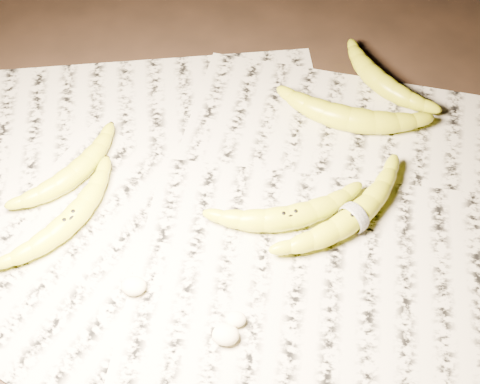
# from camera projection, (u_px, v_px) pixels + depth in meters

# --- Properties ---
(ground) EXTENTS (3.00, 3.00, 0.00)m
(ground) POSITION_uv_depth(u_px,v_px,m) (224.00, 224.00, 0.97)
(ground) COLOR black
(ground) RESTS_ON ground
(newspaper_patch) EXTENTS (0.90, 0.70, 0.01)m
(newspaper_patch) POSITION_uv_depth(u_px,v_px,m) (232.00, 216.00, 0.98)
(newspaper_patch) COLOR beige
(newspaper_patch) RESTS_ON ground
(banana_left_a) EXTENTS (0.15, 0.20, 0.04)m
(banana_left_a) POSITION_uv_depth(u_px,v_px,m) (69.00, 220.00, 0.95)
(banana_left_a) COLOR #B8BF17
(banana_left_a) RESTS_ON newspaper_patch
(banana_left_b) EXTENTS (0.15, 0.17, 0.03)m
(banana_left_b) POSITION_uv_depth(u_px,v_px,m) (73.00, 173.00, 1.00)
(banana_left_b) COLOR #B8BF17
(banana_left_b) RESTS_ON newspaper_patch
(banana_center) EXTENTS (0.21, 0.11, 0.04)m
(banana_center) POSITION_uv_depth(u_px,v_px,m) (289.00, 216.00, 0.95)
(banana_center) COLOR #B8BF17
(banana_center) RESTS_ON newspaper_patch
(banana_taped) EXTENTS (0.20, 0.20, 0.04)m
(banana_taped) POSITION_uv_depth(u_px,v_px,m) (354.00, 216.00, 0.95)
(banana_taped) COLOR #B8BF17
(banana_taped) RESTS_ON newspaper_patch
(banana_upper_a) EXTENTS (0.22, 0.11, 0.04)m
(banana_upper_a) POSITION_uv_depth(u_px,v_px,m) (350.00, 117.00, 1.06)
(banana_upper_a) COLOR #B8BF17
(banana_upper_a) RESTS_ON newspaper_patch
(banana_upper_b) EXTENTS (0.16, 0.17, 0.04)m
(banana_upper_b) POSITION_uv_depth(u_px,v_px,m) (380.00, 80.00, 1.11)
(banana_upper_b) COLOR #B8BF17
(banana_upper_b) RESTS_ON newspaper_patch
(measuring_tape) EXTENTS (0.04, 0.04, 0.05)m
(measuring_tape) POSITION_uv_depth(u_px,v_px,m) (354.00, 216.00, 0.95)
(measuring_tape) COLOR white
(measuring_tape) RESTS_ON newspaper_patch
(flesh_chunk_a) EXTENTS (0.03, 0.03, 0.02)m
(flesh_chunk_a) POSITION_uv_depth(u_px,v_px,m) (133.00, 285.00, 0.90)
(flesh_chunk_a) COLOR #FFF8C5
(flesh_chunk_a) RESTS_ON newspaper_patch
(flesh_chunk_b) EXTENTS (0.04, 0.03, 0.02)m
(flesh_chunk_b) POSITION_uv_depth(u_px,v_px,m) (226.00, 334.00, 0.86)
(flesh_chunk_b) COLOR #FFF8C5
(flesh_chunk_b) RESTS_ON newspaper_patch
(flesh_chunk_c) EXTENTS (0.03, 0.02, 0.02)m
(flesh_chunk_c) POSITION_uv_depth(u_px,v_px,m) (236.00, 318.00, 0.87)
(flesh_chunk_c) COLOR #FFF8C5
(flesh_chunk_c) RESTS_ON newspaper_patch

